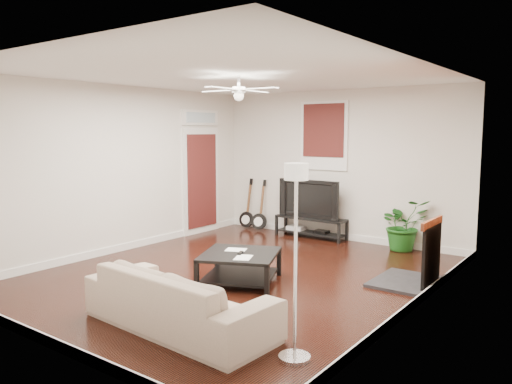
# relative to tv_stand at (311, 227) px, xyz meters

# --- Properties ---
(room) EXTENTS (5.01, 6.01, 2.81)m
(room) POSITION_rel_tv_stand_xyz_m (0.44, -2.78, 1.20)
(room) COLOR black
(room) RESTS_ON ground
(brick_accent) EXTENTS (0.02, 2.20, 2.80)m
(brick_accent) POSITION_rel_tv_stand_xyz_m (2.93, -1.78, 1.20)
(brick_accent) COLOR #A15334
(brick_accent) RESTS_ON floor
(fireplace) EXTENTS (0.80, 1.10, 0.92)m
(fireplace) POSITION_rel_tv_stand_xyz_m (2.64, -1.78, 0.26)
(fireplace) COLOR black
(fireplace) RESTS_ON floor
(window_back) EXTENTS (1.00, 0.06, 1.30)m
(window_back) POSITION_rel_tv_stand_xyz_m (0.14, 0.19, 1.75)
(window_back) COLOR #401411
(window_back) RESTS_ON wall_back
(door_left) EXTENTS (0.08, 1.00, 2.50)m
(door_left) POSITION_rel_tv_stand_xyz_m (-2.02, -0.88, 1.05)
(door_left) COLOR white
(door_left) RESTS_ON wall_left
(tv_stand) EXTENTS (1.41, 0.38, 0.40)m
(tv_stand) POSITION_rel_tv_stand_xyz_m (0.00, 0.00, 0.00)
(tv_stand) COLOR black
(tv_stand) RESTS_ON floor
(tv) EXTENTS (1.26, 0.17, 0.73)m
(tv) POSITION_rel_tv_stand_xyz_m (-0.00, 0.02, 0.56)
(tv) COLOR black
(tv) RESTS_ON tv_stand
(coffee_table) EXTENTS (1.29, 1.29, 0.41)m
(coffee_table) POSITION_rel_tv_stand_xyz_m (0.69, -3.09, 0.01)
(coffee_table) COLOR black
(coffee_table) RESTS_ON floor
(sofa) EXTENTS (2.23, 0.98, 0.64)m
(sofa) POSITION_rel_tv_stand_xyz_m (1.15, -4.69, 0.12)
(sofa) COLOR #C1AA91
(sofa) RESTS_ON floor
(floor_lamp) EXTENTS (0.31, 0.31, 1.78)m
(floor_lamp) POSITION_rel_tv_stand_xyz_m (2.50, -4.59, 0.69)
(floor_lamp) COLOR silver
(floor_lamp) RESTS_ON floor
(potted_plant) EXTENTS (1.06, 1.07, 0.90)m
(potted_plant) POSITION_rel_tv_stand_xyz_m (1.80, 0.04, 0.25)
(potted_plant) COLOR #195618
(potted_plant) RESTS_ON floor
(guitar_left) EXTENTS (0.35, 0.27, 1.06)m
(guitar_left) POSITION_rel_tv_stand_xyz_m (-1.54, -0.03, 0.33)
(guitar_left) COLOR black
(guitar_left) RESTS_ON floor
(guitar_right) EXTENTS (0.37, 0.30, 1.06)m
(guitar_right) POSITION_rel_tv_stand_xyz_m (-1.19, -0.06, 0.33)
(guitar_right) COLOR black
(guitar_right) RESTS_ON floor
(ceiling_fan) EXTENTS (1.24, 1.24, 0.32)m
(ceiling_fan) POSITION_rel_tv_stand_xyz_m (0.44, -2.78, 2.40)
(ceiling_fan) COLOR white
(ceiling_fan) RESTS_ON ceiling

